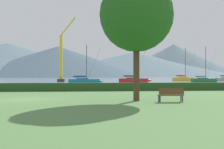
% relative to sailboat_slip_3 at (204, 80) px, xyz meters
% --- Properties ---
extents(ground_plane, '(1000.00, 1000.00, 0.00)m').
position_rel_sailboat_slip_3_xyz_m(ground_plane, '(-36.12, -49.81, -0.61)').
color(ground_plane, '#517A42').
extents(harbor_water, '(320.00, 246.00, 0.00)m').
position_rel_sailboat_slip_3_xyz_m(harbor_water, '(-36.12, 87.19, -0.61)').
color(harbor_water, '#8499A8').
rests_on(harbor_water, ground_plane).
extents(hedge_line, '(80.00, 1.20, 0.93)m').
position_rel_sailboat_slip_3_xyz_m(hedge_line, '(-36.12, -38.81, -0.15)').
color(hedge_line, '#284C23').
rests_on(hedge_line, ground_plane).
extents(sailboat_slip_3, '(7.38, 2.36, 9.37)m').
position_rel_sailboat_slip_3_xyz_m(sailboat_slip_3, '(0.00, 0.00, 0.00)').
color(sailboat_slip_3, '#236B38').
rests_on(sailboat_slip_3, harbor_water).
extents(sailboat_slip_4, '(7.67, 3.02, 8.29)m').
position_rel_sailboat_slip_3_xyz_m(sailboat_slip_4, '(-31.51, -11.24, 0.01)').
color(sailboat_slip_4, '#19707A').
rests_on(sailboat_slip_4, harbor_water).
extents(sailboat_slip_5, '(8.29, 3.03, 10.82)m').
position_rel_sailboat_slip_3_xyz_m(sailboat_slip_5, '(0.89, 17.39, 0.07)').
color(sailboat_slip_5, gold).
rests_on(sailboat_slip_5, harbor_water).
extents(sailboat_slip_7, '(8.18, 3.30, 11.78)m').
position_rel_sailboat_slip_3_xyz_m(sailboat_slip_7, '(-19.78, -5.31, 0.07)').
color(sailboat_slip_7, red).
rests_on(sailboat_slip_7, harbor_water).
extents(park_bench_near_path, '(1.69, 0.50, 0.95)m').
position_rel_sailboat_slip_3_xyz_m(park_bench_near_path, '(-25.93, -52.96, -0.08)').
color(park_bench_near_path, brown).
rests_on(park_bench_near_path, ground_plane).
extents(park_tree, '(5.16, 5.16, 9.23)m').
position_rel_sailboat_slip_3_xyz_m(park_tree, '(-27.88, -51.85, 5.70)').
color(park_tree, '#4C3823').
rests_on(park_tree, ground_plane).
extents(dock_crane, '(5.15, 2.00, 18.52)m').
position_rel_sailboat_slip_3_xyz_m(dock_crane, '(-37.91, 9.56, 5.26)').
color(dock_crane, '#333338').
rests_on(dock_crane, ground_plane).
extents(distant_hill_west_ridge, '(313.37, 313.37, 38.83)m').
position_rel_sailboat_slip_3_xyz_m(distant_hill_west_ridge, '(47.52, 365.69, 18.80)').
color(distant_hill_west_ridge, slate).
rests_on(distant_hill_west_ridge, ground_plane).
extents(distant_hill_central_peak, '(210.21, 210.21, 35.14)m').
position_rel_sailboat_slip_3_xyz_m(distant_hill_central_peak, '(-60.36, 251.91, 16.95)').
color(distant_hill_central_peak, '#425666').
rests_on(distant_hill_central_peak, ground_plane).
extents(distant_hill_east_ridge, '(335.70, 335.70, 45.39)m').
position_rel_sailboat_slip_3_xyz_m(distant_hill_east_ridge, '(-133.46, 317.92, 22.08)').
color(distant_hill_east_ridge, slate).
rests_on(distant_hill_east_ridge, ground_plane).
extents(distant_hill_far_shoulder, '(206.52, 206.52, 52.28)m').
position_rel_sailboat_slip_3_xyz_m(distant_hill_far_shoulder, '(113.02, 367.30, 25.53)').
color(distant_hill_far_shoulder, slate).
rests_on(distant_hill_far_shoulder, ground_plane).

